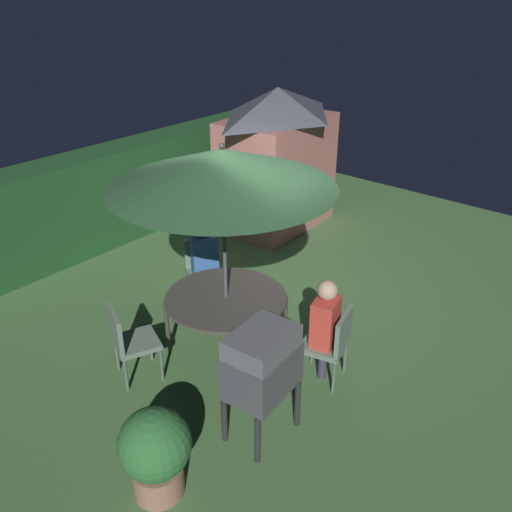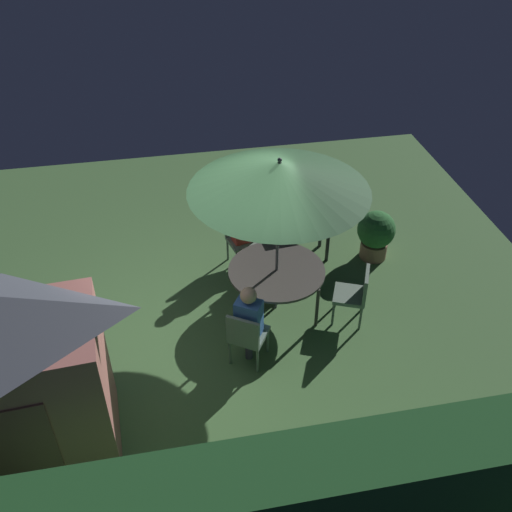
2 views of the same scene
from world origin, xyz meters
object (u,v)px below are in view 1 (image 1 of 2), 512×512
(patio_table, at_px, (226,300))
(chair_far_side, at_px, (204,267))
(garden_shed, at_px, (276,158))
(patio_umbrella, at_px, (222,168))
(chair_toward_hedge, at_px, (128,339))
(person_in_red, at_px, (325,320))
(bbq_grill, at_px, (262,364))
(person_in_blue, at_px, (204,252))
(chair_near_shed, at_px, (331,342))
(potted_plant_by_shed, at_px, (155,451))

(patio_table, relative_size, chair_far_side, 1.59)
(garden_shed, relative_size, patio_umbrella, 0.95)
(patio_umbrella, bearing_deg, garden_shed, 29.66)
(chair_toward_hedge, bearing_deg, patio_umbrella, -23.07)
(person_in_red, bearing_deg, bbq_grill, -179.33)
(chair_far_side, xyz_separation_m, person_in_blue, (-0.05, -0.07, 0.26))
(patio_table, distance_m, chair_near_shed, 1.32)
(garden_shed, height_order, person_in_blue, garden_shed)
(garden_shed, height_order, chair_toward_hedge, garden_shed)
(chair_near_shed, height_order, chair_far_side, same)
(person_in_red, height_order, person_in_blue, same)
(chair_near_shed, xyz_separation_m, person_in_red, (-0.02, 0.08, 0.26))
(chair_toward_hedge, xyz_separation_m, potted_plant_by_shed, (-0.83, -1.42, -0.04))
(patio_table, bearing_deg, garden_shed, 29.66)
(patio_umbrella, xyz_separation_m, chair_toward_hedge, (-1.08, 0.46, -1.78))
(chair_near_shed, height_order, chair_toward_hedge, same)
(patio_umbrella, xyz_separation_m, chair_far_side, (0.63, 1.01, -1.78))
(patio_table, relative_size, potted_plant_by_shed, 1.63)
(chair_far_side, distance_m, potted_plant_by_shed, 3.22)
(garden_shed, height_order, bbq_grill, garden_shed)
(chair_far_side, relative_size, potted_plant_by_shed, 1.03)
(patio_table, height_order, chair_toward_hedge, chair_toward_hedge)
(potted_plant_by_shed, bearing_deg, person_in_blue, 37.17)
(garden_shed, height_order, patio_umbrella, patio_umbrella)
(chair_far_side, xyz_separation_m, potted_plant_by_shed, (-2.55, -1.97, -0.04))
(patio_umbrella, relative_size, chair_near_shed, 2.85)
(chair_toward_hedge, bearing_deg, garden_shed, 18.06)
(garden_shed, xyz_separation_m, chair_near_shed, (-3.03, -3.18, -0.72))
(patio_table, distance_m, potted_plant_by_shed, 2.15)
(chair_near_shed, bearing_deg, person_in_blue, 83.10)
(patio_table, bearing_deg, bbq_grill, -123.39)
(patio_table, bearing_deg, chair_far_side, 58.05)
(bbq_grill, xyz_separation_m, potted_plant_by_shed, (-1.12, 0.24, -0.37))
(patio_umbrella, relative_size, person_in_blue, 2.04)
(patio_umbrella, xyz_separation_m, bbq_grill, (-0.79, -1.20, -1.45))
(chair_toward_hedge, distance_m, person_in_blue, 1.76)
(garden_shed, xyz_separation_m, bbq_grill, (-4.14, -3.11, -0.39))
(chair_near_shed, bearing_deg, chair_toward_hedge, 129.05)
(garden_shed, distance_m, patio_table, 3.89)
(patio_table, bearing_deg, patio_umbrella, 147.99)
(potted_plant_by_shed, height_order, person_in_blue, person_in_blue)
(person_in_blue, bearing_deg, chair_near_shed, -96.90)
(bbq_grill, bearing_deg, garden_shed, 36.88)
(patio_umbrella, distance_m, chair_far_side, 2.14)
(patio_table, height_order, person_in_red, person_in_red)
(bbq_grill, height_order, chair_toward_hedge, bbq_grill)
(chair_far_side, bearing_deg, bbq_grill, -122.74)
(chair_near_shed, distance_m, person_in_red, 0.28)
(bbq_grill, height_order, person_in_red, person_in_red)
(bbq_grill, distance_m, person_in_blue, 2.55)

